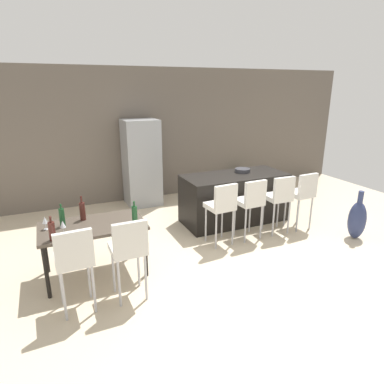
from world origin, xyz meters
The scene contains 20 objects.
ground_plane centered at (0.00, 0.00, 0.00)m, with size 10.00×10.00×0.00m, color beige.
back_wall centered at (0.00, 2.89, 1.45)m, with size 10.00×0.12×2.90m, color #665B51.
kitchen_island centered at (0.73, 0.76, 0.46)m, with size 1.96×0.86×0.92m, color black.
bar_chair_left centered at (0.01, -0.05, 0.70)m, with size 0.43×0.43×1.05m.
bar_chair_middle centered at (0.56, -0.05, 0.70)m, with size 0.42×0.42×1.05m.
bar_chair_right centered at (1.14, -0.05, 0.70)m, with size 0.42×0.42×1.05m.
bar_chair_far centered at (1.64, -0.05, 0.70)m, with size 0.42×0.42×1.05m.
dining_table centered at (-2.00, -0.15, 0.67)m, with size 1.36×0.77×0.74m.
dining_chair_near centered at (-2.30, -0.90, 0.70)m, with size 0.42×0.42×1.05m.
dining_chair_far centered at (-1.69, -0.90, 0.70)m, with size 0.40×0.40×1.05m.
wine_bottle_left centered at (-2.09, 0.08, 0.87)m, with size 0.08×0.08×0.34m.
wine_bottle_inner centered at (-2.49, -0.44, 0.86)m, with size 0.08×0.08×0.30m.
wine_bottle_right centered at (-1.48, -0.38, 0.87)m, with size 0.07×0.07×0.33m.
wine_bottle_middle centered at (-2.36, -0.05, 0.87)m, with size 0.07×0.07×0.31m.
wine_glass_far centered at (-2.57, -0.06, 0.86)m, with size 0.07×0.07×0.17m.
wine_glass_near centered at (-2.37, -0.30, 0.86)m, with size 0.07×0.07×0.17m.
refrigerator centered at (-0.60, 2.45, 0.92)m, with size 0.72×0.68×1.84m, color #939699.
fruit_bowl centered at (0.96, 0.87, 0.96)m, with size 0.29×0.29×0.07m, color #333338.
floor_vase centered at (2.23, -0.76, 0.34)m, with size 0.29×0.29×0.84m.
potted_plant centered at (2.02, 2.44, 0.31)m, with size 0.34×0.34×0.55m.
Camera 1 is at (-2.44, -4.41, 2.49)m, focal length 31.12 mm.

